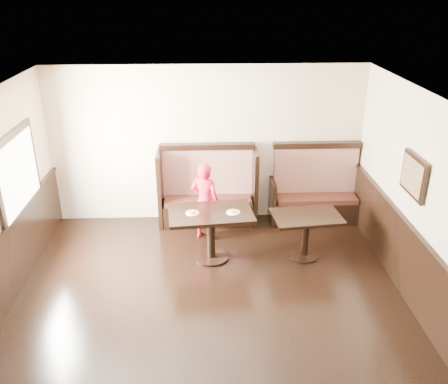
{
  "coord_description": "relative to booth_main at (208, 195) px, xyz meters",
  "views": [
    {
      "loc": [
        -0.04,
        -4.47,
        4.05
      ],
      "look_at": [
        0.25,
        2.35,
        1.0
      ],
      "focal_mm": 38.0,
      "sensor_mm": 36.0,
      "label": 1
    }
  ],
  "objects": [
    {
      "name": "child",
      "position": [
        -0.05,
        -0.61,
        0.16
      ],
      "size": [
        0.59,
        0.5,
        1.37
      ],
      "primitive_type": "imported",
      "rotation": [
        0.0,
        0.0,
        2.74
      ],
      "color": "red",
      "rests_on": "ground"
    },
    {
      "name": "table_main",
      "position": [
        0.03,
        -1.28,
        0.1
      ],
      "size": [
        1.35,
        0.92,
        0.82
      ],
      "rotation": [
        0.0,
        0.0,
        0.1
      ],
      "color": "black",
      "rests_on": "ground"
    },
    {
      "name": "booth_main",
      "position": [
        0.0,
        0.0,
        0.0
      ],
      "size": [
        1.75,
        0.72,
        1.45
      ],
      "color": "black",
      "rests_on": "ground"
    },
    {
      "name": "booth_neighbor",
      "position": [
        1.95,
        -0.0,
        -0.05
      ],
      "size": [
        1.65,
        0.72,
        1.45
      ],
      "color": "black",
      "rests_on": "ground"
    },
    {
      "name": "ground",
      "position": [
        0.0,
        -3.3,
        -0.53
      ],
      "size": [
        7.0,
        7.0,
        0.0
      ],
      "primitive_type": "plane",
      "color": "black",
      "rests_on": "ground"
    },
    {
      "name": "room_shell",
      "position": [
        -0.3,
        -3.01,
        0.14
      ],
      "size": [
        7.0,
        7.0,
        7.0
      ],
      "color": "beige",
      "rests_on": "ground"
    },
    {
      "name": "pizza_plate_right",
      "position": [
        0.37,
        -1.31,
        0.3
      ],
      "size": [
        0.21,
        0.21,
        0.04
      ],
      "color": "white",
      "rests_on": "table_main"
    },
    {
      "name": "table_neighbor",
      "position": [
        1.52,
        -1.28,
        0.02
      ],
      "size": [
        1.11,
        0.79,
        0.73
      ],
      "rotation": [
        0.0,
        0.0,
        0.11
      ],
      "color": "black",
      "rests_on": "ground"
    },
    {
      "name": "pizza_plate_left",
      "position": [
        -0.25,
        -1.31,
        0.3
      ],
      "size": [
        0.21,
        0.21,
        0.04
      ],
      "color": "white",
      "rests_on": "table_main"
    }
  ]
}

